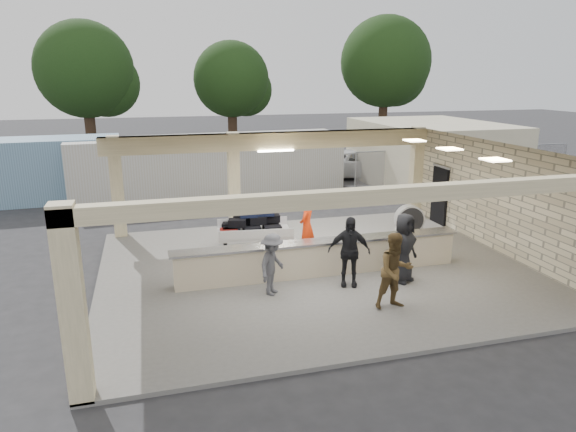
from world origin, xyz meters
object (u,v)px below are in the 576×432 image
object	(u,v)px
car_white_a	(362,164)
car_white_b	(438,159)
passenger_c	(272,264)
baggage_counter	(320,257)
drum_fan	(409,220)
luggage_cart	(253,228)
container_white	(211,165)
passenger_d	(403,248)
car_dark	(313,163)
passenger_b	(349,251)
baggage_handler	(307,226)
passenger_a	(395,271)

from	to	relation	value
car_white_a	car_white_b	size ratio (longest dim) A/B	1.10
passenger_c	car_white_b	distance (m)	19.76
baggage_counter	drum_fan	world-z (taller)	drum_fan
luggage_cart	drum_fan	size ratio (longest dim) A/B	2.20
car_white_a	container_white	xyz separation A→B (m)	(-8.56, -1.84, 0.62)
passenger_d	car_white_b	size ratio (longest dim) A/B	0.39
luggage_cart	passenger_c	bearing A→B (deg)	-87.05
luggage_cart	car_white_a	distance (m)	13.69
car_dark	passenger_d	bearing A→B (deg)	-152.03
passenger_b	car_white_b	world-z (taller)	passenger_b
container_white	baggage_counter	bearing A→B (deg)	-86.55
luggage_cart	passenger_b	world-z (taller)	passenger_b
baggage_counter	baggage_handler	world-z (taller)	baggage_handler
baggage_handler	car_white_b	distance (m)	16.71
baggage_handler	car_white_b	size ratio (longest dim) A/B	0.38
car_white_a	baggage_counter	bearing A→B (deg)	165.70
car_white_a	car_white_b	xyz separation A→B (m)	(4.83, 0.21, 0.01)
passenger_c	passenger_d	world-z (taller)	passenger_d
car_dark	passenger_a	bearing A→B (deg)	-154.35
passenger_d	passenger_c	bearing A→B (deg)	148.96
passenger_d	car_dark	world-z (taller)	passenger_d
passenger_b	car_white_b	size ratio (longest dim) A/B	0.39
baggage_counter	baggage_handler	distance (m)	1.68
passenger_d	car_white_b	xyz separation A→B (m)	(9.87, 14.60, -0.28)
luggage_cart	car_dark	size ratio (longest dim) A/B	0.61
passenger_c	car_white_a	size ratio (longest dim) A/B	0.30
passenger_d	container_white	distance (m)	13.03
drum_fan	passenger_c	world-z (taller)	passenger_c
passenger_a	car_white_b	distance (m)	19.35
car_white_b	drum_fan	bearing A→B (deg)	134.75
baggage_counter	passenger_b	world-z (taller)	passenger_b
passenger_a	car_white_a	xyz separation A→B (m)	(6.00, 15.81, -0.27)
baggage_counter	container_white	xyz separation A→B (m)	(-1.55, 11.48, 0.79)
drum_fan	car_dark	distance (m)	12.19
car_white_b	car_dark	world-z (taller)	car_white_b
drum_fan	car_white_a	size ratio (longest dim) A/B	0.21
drum_fan	passenger_b	distance (m)	5.02
luggage_cart	passenger_c	world-z (taller)	passenger_c
passenger_b	passenger_c	xyz separation A→B (m)	(-2.06, -0.02, -0.14)
drum_fan	car_white_b	bearing A→B (deg)	62.35
baggage_handler	container_white	size ratio (longest dim) A/B	0.15
luggage_cart	car_white_a	size ratio (longest dim) A/B	0.46
baggage_counter	passenger_a	bearing A→B (deg)	-68.10
baggage_handler	car_dark	world-z (taller)	baggage_handler
car_white_a	passenger_b	bearing A→B (deg)	168.79
car_white_a	passenger_d	bearing A→B (deg)	174.13
passenger_d	car_white_a	size ratio (longest dim) A/B	0.36
passenger_d	baggage_counter	bearing A→B (deg)	122.21
passenger_a	container_white	xyz separation A→B (m)	(-2.55, 13.98, 0.35)
passenger_b	car_white_a	distance (m)	15.69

